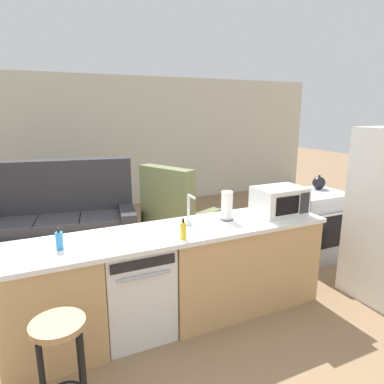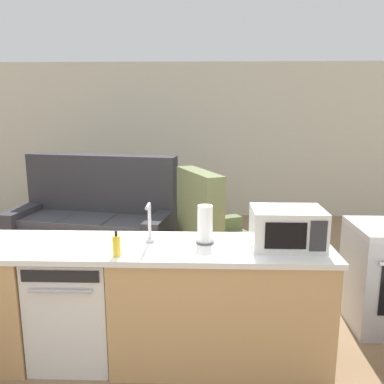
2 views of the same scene
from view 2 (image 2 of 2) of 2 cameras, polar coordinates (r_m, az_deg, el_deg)
The scene contains 10 objects.
ground_plane at distance 3.43m, azimuth -11.13°, elevation -21.61°, with size 24.00×24.00×0.00m, color #896B4C.
wall_back at distance 7.01m, azimuth -1.46°, elevation 7.19°, with size 10.00×0.06×2.60m.
kitchen_counter at distance 3.17m, azimuth -7.06°, elevation -15.61°, with size 2.94×0.66×0.90m.
dishwasher at distance 3.28m, azimuth -15.85°, elevation -15.00°, with size 0.58×0.61×0.84m.
microwave at distance 2.96m, azimuth 13.22°, elevation -4.92°, with size 0.50×0.37×0.28m.
sink_faucet at distance 2.98m, azimuth -6.01°, elevation -4.70°, with size 0.07×0.18×0.30m.
paper_towel_roll at distance 2.96m, azimuth 1.84°, elevation -4.62°, with size 0.14×0.14×0.28m.
soap_bottle at distance 2.77m, azimuth -10.55°, elevation -7.42°, with size 0.06×0.06×0.18m.
couch at distance 5.34m, azimuth -13.35°, elevation -4.55°, with size 2.13×1.24×1.27m.
armchair at distance 4.65m, azimuth 3.29°, elevation -7.31°, with size 1.08×1.11×1.20m.
Camera 2 is at (0.71, -2.78, 1.88)m, focal length 38.00 mm.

